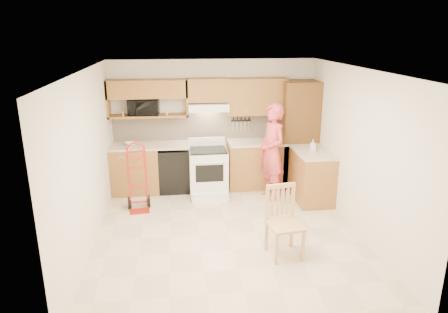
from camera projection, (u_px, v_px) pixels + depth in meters
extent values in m
cube|color=beige|center=(228.00, 234.00, 6.37)|extent=(4.00, 4.50, 0.02)
cube|color=white|center=(228.00, 69.00, 5.63)|extent=(4.00, 4.50, 0.02)
cube|color=#EFE0C8|center=(213.00, 123.00, 8.14)|extent=(4.00, 0.02, 2.50)
cube|color=#EFE0C8|center=(259.00, 227.00, 3.85)|extent=(4.00, 0.02, 2.50)
cube|color=#EFE0C8|center=(87.00, 162.00, 5.77)|extent=(0.02, 4.50, 2.50)
cube|color=#EFE0C8|center=(359.00, 152.00, 6.23)|extent=(0.02, 4.50, 2.50)
cube|color=#C7B299|center=(214.00, 126.00, 8.13)|extent=(3.92, 0.03, 0.55)
cube|color=brown|center=(135.00, 169.00, 7.91)|extent=(0.90, 0.60, 0.90)
cube|color=black|center=(174.00, 169.00, 8.00)|extent=(0.60, 0.60, 0.85)
cube|color=brown|center=(256.00, 165.00, 8.18)|extent=(1.14, 0.60, 0.90)
cube|color=beige|center=(150.00, 146.00, 7.80)|extent=(1.50, 0.63, 0.04)
cube|color=beige|center=(257.00, 142.00, 8.04)|extent=(1.14, 0.63, 0.04)
cube|color=brown|center=(312.00, 177.00, 7.52)|extent=(0.60, 1.00, 0.90)
cube|color=beige|center=(313.00, 152.00, 7.38)|extent=(0.63, 1.00, 0.04)
cube|color=brown|center=(298.00, 134.00, 8.10)|extent=(0.70, 0.60, 2.10)
cube|color=brown|center=(147.00, 89.00, 7.62)|extent=(1.50, 0.33, 0.34)
cube|color=brown|center=(149.00, 116.00, 7.77)|extent=(1.50, 0.33, 0.04)
cube|color=brown|center=(208.00, 90.00, 7.76)|extent=(0.76, 0.33, 0.44)
cube|color=brown|center=(257.00, 96.00, 7.91)|extent=(1.14, 0.33, 0.70)
cube|color=white|center=(208.00, 107.00, 7.79)|extent=(0.76, 0.46, 0.14)
imported|color=black|center=(144.00, 107.00, 7.71)|extent=(0.58, 0.41, 0.31)
imported|color=#DC464E|center=(272.00, 152.00, 7.50)|extent=(0.59, 0.75, 1.79)
imported|color=white|center=(313.00, 145.00, 7.38)|extent=(0.11, 0.11, 0.21)
imported|color=white|center=(131.00, 144.00, 7.75)|extent=(0.28, 0.28, 0.05)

